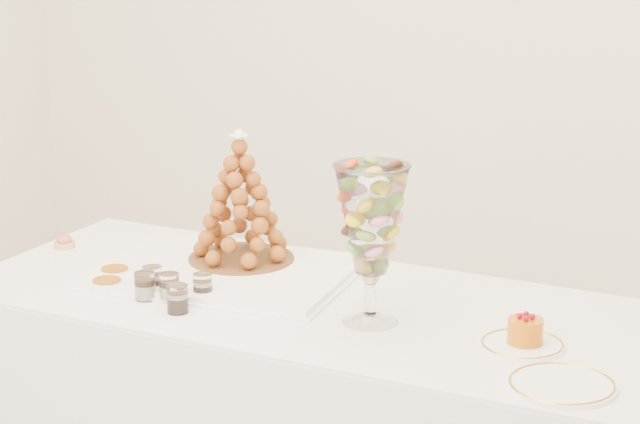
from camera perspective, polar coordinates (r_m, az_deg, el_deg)
The scene contains 14 objects.
lace_tray at distance 3.37m, azimuth -4.34°, elevation -2.73°, with size 0.65×0.49×0.02m, color white.
macaron_vase at distance 2.95m, azimuth 2.36°, elevation -0.42°, with size 0.18×0.18×0.39m.
cake_plate at distance 2.91m, azimuth 9.23°, elevation -6.03°, with size 0.19×0.19×0.01m, color white.
spare_plate at distance 2.71m, azimuth 10.99°, elevation -7.79°, with size 0.23×0.23×0.01m, color white.
pink_tart at distance 3.67m, azimuth -11.60°, elevation -1.36°, with size 0.06×0.06×0.04m.
verrine_a at distance 3.25m, azimuth -7.67°, elevation -3.07°, with size 0.05×0.05×0.07m, color white.
verrine_b at distance 3.19m, azimuth -6.90°, elevation -3.42°, with size 0.05×0.05×0.07m, color white.
verrine_c at distance 3.19m, azimuth -5.39°, elevation -3.40°, with size 0.05×0.05×0.07m, color white.
verrine_d at distance 3.20m, azimuth -8.01°, elevation -3.36°, with size 0.05×0.05×0.07m, color white.
verrine_e at distance 3.10m, azimuth -6.53°, elevation -3.96°, with size 0.05×0.05×0.07m, color white.
ramekin_back at distance 3.38m, azimuth -9.36°, elevation -2.80°, with size 0.08×0.08×0.03m, color white.
ramekin_front at distance 3.29m, azimuth -9.71°, elevation -3.33°, with size 0.08×0.08×0.03m, color white.
croquembouche at distance 3.38m, azimuth -3.67°, elevation 0.68°, with size 0.29×0.29×0.36m.
mousse_cake at distance 2.91m, azimuth 9.37°, elevation -5.37°, with size 0.08×0.08×0.07m.
Camera 1 is at (1.48, -2.50, 1.80)m, focal length 70.00 mm.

